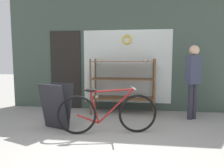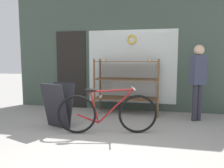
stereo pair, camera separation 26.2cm
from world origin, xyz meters
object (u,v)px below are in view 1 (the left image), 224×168
(display_case, at_px, (123,81))
(sandwich_board, at_px, (56,106))
(bicycle, at_px, (107,113))
(pedestrian, at_px, (193,76))

(display_case, height_order, sandwich_board, display_case)
(bicycle, xyz_separation_m, pedestrian, (1.74, 1.21, 0.60))
(display_case, bearing_deg, pedestrian, -11.49)
(display_case, height_order, bicycle, display_case)
(display_case, distance_m, bicycle, 1.60)
(bicycle, relative_size, sandwich_board, 2.02)
(sandwich_board, relative_size, pedestrian, 0.53)
(sandwich_board, distance_m, pedestrian, 3.01)
(display_case, relative_size, pedestrian, 0.94)
(pedestrian, bearing_deg, bicycle, -177.57)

